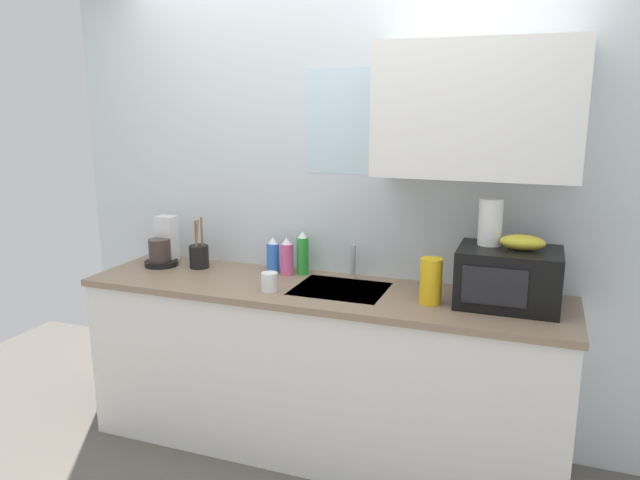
# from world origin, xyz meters

# --- Properties ---
(kitchen_wall_assembly) EXTENTS (3.26, 0.42, 2.50)m
(kitchen_wall_assembly) POSITION_xyz_m (0.13, 0.31, 1.35)
(kitchen_wall_assembly) COLOR silver
(kitchen_wall_assembly) RESTS_ON ground
(counter_unit) EXTENTS (2.49, 0.63, 0.90)m
(counter_unit) POSITION_xyz_m (0.00, 0.00, 0.46)
(counter_unit) COLOR white
(counter_unit) RESTS_ON ground
(sink_faucet) EXTENTS (0.03, 0.03, 0.18)m
(sink_faucet) POSITION_xyz_m (0.10, 0.24, 0.99)
(sink_faucet) COLOR #B2B5BA
(sink_faucet) RESTS_ON counter_unit
(microwave) EXTENTS (0.46, 0.35, 0.27)m
(microwave) POSITION_xyz_m (0.91, 0.05, 1.04)
(microwave) COLOR black
(microwave) RESTS_ON counter_unit
(banana_bunch) EXTENTS (0.20, 0.11, 0.07)m
(banana_bunch) POSITION_xyz_m (0.96, 0.05, 1.20)
(banana_bunch) COLOR gold
(banana_bunch) RESTS_ON microwave
(paper_towel_roll) EXTENTS (0.11, 0.11, 0.22)m
(paper_towel_roll) POSITION_xyz_m (0.81, 0.10, 1.28)
(paper_towel_roll) COLOR white
(paper_towel_roll) RESTS_ON microwave
(coffee_maker) EXTENTS (0.19, 0.21, 0.28)m
(coffee_maker) POSITION_xyz_m (-1.01, 0.11, 1.00)
(coffee_maker) COLOR black
(coffee_maker) RESTS_ON counter_unit
(dish_soap_bottle_green) EXTENTS (0.07, 0.07, 0.24)m
(dish_soap_bottle_green) POSITION_xyz_m (-0.18, 0.21, 1.01)
(dish_soap_bottle_green) COLOR green
(dish_soap_bottle_green) RESTS_ON counter_unit
(dish_soap_bottle_pink) EXTENTS (0.07, 0.07, 0.21)m
(dish_soap_bottle_pink) POSITION_xyz_m (-0.26, 0.17, 1.00)
(dish_soap_bottle_pink) COLOR #E55999
(dish_soap_bottle_pink) RESTS_ON counter_unit
(dish_soap_bottle_blue) EXTENTS (0.07, 0.07, 0.20)m
(dish_soap_bottle_blue) POSITION_xyz_m (-0.34, 0.18, 0.99)
(dish_soap_bottle_blue) COLOR blue
(dish_soap_bottle_blue) RESTS_ON counter_unit
(cereal_canister) EXTENTS (0.10, 0.10, 0.22)m
(cereal_canister) POSITION_xyz_m (0.57, -0.05, 1.01)
(cereal_canister) COLOR gold
(cereal_canister) RESTS_ON counter_unit
(mug_white) EXTENTS (0.08, 0.08, 0.09)m
(mug_white) POSITION_xyz_m (-0.22, -0.14, 0.95)
(mug_white) COLOR white
(mug_white) RESTS_ON counter_unit
(utensil_crock) EXTENTS (0.11, 0.11, 0.30)m
(utensil_crock) POSITION_xyz_m (-0.78, 0.12, 0.97)
(utensil_crock) COLOR black
(utensil_crock) RESTS_ON counter_unit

